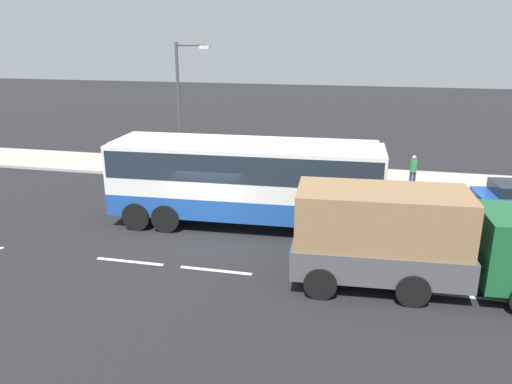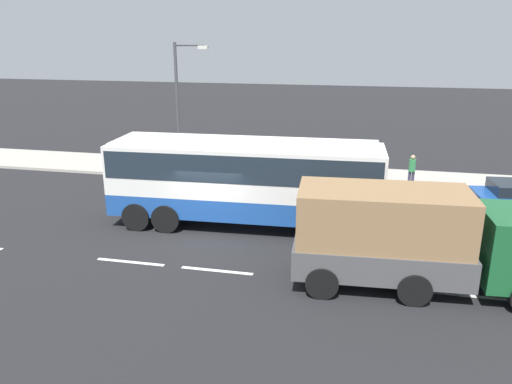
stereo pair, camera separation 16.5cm
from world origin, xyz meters
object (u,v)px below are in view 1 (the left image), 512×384
coach_bus (245,174)px  cargo_truck (413,237)px  pedestrian_near_curb (413,169)px  street_lamp (182,100)px

coach_bus → cargo_truck: coach_bus is taller
pedestrian_near_curb → street_lamp: street_lamp is taller
coach_bus → street_lamp: 8.19m
coach_bus → street_lamp: size_ratio=1.56×
coach_bus → street_lamp: bearing=125.6°
pedestrian_near_curb → street_lamp: size_ratio=0.24×
coach_bus → cargo_truck: size_ratio=1.42×
cargo_truck → street_lamp: size_ratio=1.10×
cargo_truck → pedestrian_near_curb: (0.77, 10.21, -0.55)m
cargo_truck → pedestrian_near_curb: 10.25m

